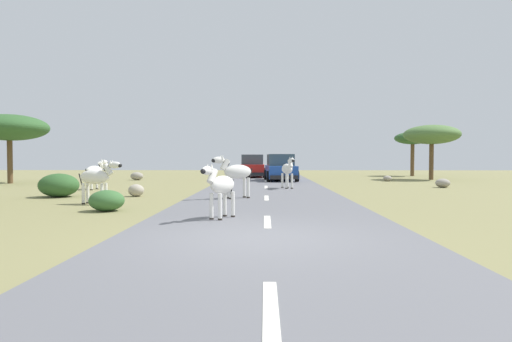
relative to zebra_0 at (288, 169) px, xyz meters
The scene contains 19 objects.
ground_plane 13.18m from the zebra_0, 95.72° to the right, with size 90.00×90.00×0.00m, color olive.
road 13.15m from the zebra_0, 94.62° to the right, with size 6.00×64.00×0.05m, color slate.
lane_markings 14.15m from the zebra_0, 94.29° to the right, with size 0.16×56.00×0.01m.
zebra_0 is the anchor object (origin of this frame).
zebra_1 5.71m from the zebra_0, 112.75° to the right, with size 1.54×1.15×1.62m.
zebra_2 9.63m from the zebra_0, 134.70° to the right, with size 1.58×0.58×1.50m.
zebra_3 10.82m from the zebra_0, 101.82° to the right, with size 0.85×1.37×1.38m.
zebra_4 9.42m from the zebra_0, behind, with size 0.78×1.54×1.51m.
car_0 12.54m from the zebra_0, 99.57° to the left, with size 2.07×4.36×1.74m.
car_1 7.33m from the zebra_0, 90.65° to the left, with size 2.22×4.44×1.74m.
tree_0 14.44m from the zebra_0, 41.87° to the left, with size 3.86×3.86×3.86m.
tree_1 19.48m from the zebra_0, 54.03° to the left, with size 2.99×2.99×3.73m.
tree_2 17.34m from the zebra_0, 164.46° to the left, with size 4.49×4.49×4.16m.
bush_0 10.48m from the zebra_0, 123.38° to the right, with size 1.03×0.93×0.62m, color #386633.
bush_1 10.26m from the zebra_0, 155.32° to the right, with size 1.56×1.40×0.94m, color #2D5628.
rock_0 10.19m from the zebra_0, 46.72° to the left, with size 0.56×0.57×0.38m, color gray.
rock_1 8.33m from the zebra_0, 10.19° to the left, with size 0.74×0.69×0.47m, color gray.
rock_2 13.13m from the zebra_0, 139.61° to the left, with size 0.87×0.67×0.55m, color gray.
rock_3 7.50m from the zebra_0, 147.64° to the right, with size 0.63×0.56×0.49m, color #A89E8C.
Camera 1 is at (0.19, -8.25, 1.57)m, focal length 30.47 mm.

